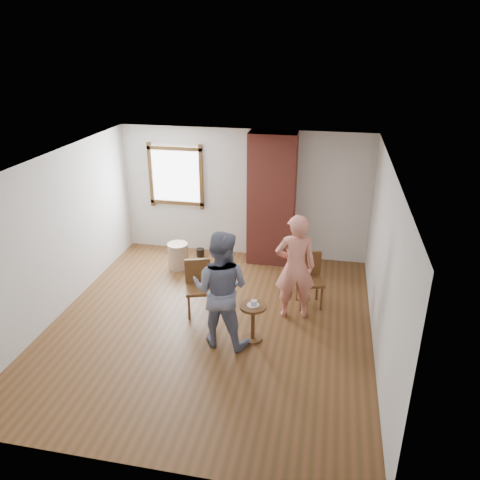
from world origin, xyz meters
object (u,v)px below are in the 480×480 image
(side_table, at_px, (253,317))
(man, at_px, (221,289))
(person_pink, at_px, (295,267))
(stoneware_crock, at_px, (178,256))
(dining_chair_left, at_px, (198,284))
(dining_chair_right, at_px, (309,276))

(side_table, distance_m, man, 0.68)
(side_table, relative_size, person_pink, 0.34)
(stoneware_crock, distance_m, person_pink, 2.78)
(stoneware_crock, distance_m, dining_chair_left, 1.70)
(dining_chair_right, bearing_deg, side_table, -136.49)
(side_table, bearing_deg, dining_chair_right, 59.05)
(stoneware_crock, bearing_deg, person_pink, -28.43)
(dining_chair_right, distance_m, man, 1.85)
(dining_chair_right, xyz_separation_m, side_table, (-0.74, -1.24, -0.11))
(dining_chair_left, height_order, man, man)
(side_table, xyz_separation_m, person_pink, (0.53, 0.79, 0.48))
(dining_chair_left, bearing_deg, side_table, -50.05)
(man, bearing_deg, side_table, -157.11)
(man, xyz_separation_m, person_pink, (0.98, 0.92, -0.01))
(dining_chair_left, height_order, person_pink, person_pink)
(person_pink, bearing_deg, dining_chair_left, -5.48)
(stoneware_crock, distance_m, side_table, 2.79)
(dining_chair_right, bearing_deg, dining_chair_left, -176.15)
(dining_chair_right, height_order, man, man)
(stoneware_crock, relative_size, person_pink, 0.29)
(man, bearing_deg, stoneware_crock, -51.57)
(stoneware_crock, height_order, dining_chair_right, dining_chair_right)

